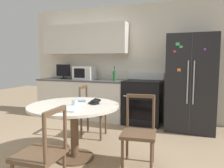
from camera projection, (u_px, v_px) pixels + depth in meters
name	position (u px, v px, depth m)	size (l,w,h in m)	color
back_wall	(120.00, 56.00, 5.08)	(5.20, 0.44, 2.60)	silver
kitchen_counter	(82.00, 98.00, 5.20)	(2.15, 0.64, 0.90)	silver
refrigerator	(191.00, 83.00, 4.20)	(0.89, 0.81, 1.83)	black
oven_range	(143.00, 102.00, 4.65)	(0.78, 0.68, 1.08)	black
microwave	(85.00, 73.00, 5.14)	(0.48, 0.35, 0.31)	white
countertop_tv	(63.00, 71.00, 5.39)	(0.37, 0.16, 0.35)	black
counter_bottle	(115.00, 75.00, 4.79)	(0.08, 0.08, 0.31)	#2D6B38
dining_table	(74.00, 115.00, 2.96)	(1.22, 1.22, 0.75)	beige
dining_chair_right	(139.00, 133.00, 2.75)	(0.47, 0.47, 0.90)	brown
dining_chair_near	(42.00, 155.00, 2.11)	(0.44, 0.44, 0.90)	brown
dining_chair_far	(92.00, 112.00, 3.84)	(0.47, 0.47, 0.90)	brown
candle_glass	(75.00, 103.00, 2.88)	(0.08, 0.08, 0.08)	silver
folded_napkin	(81.00, 100.00, 3.15)	(0.16, 0.09, 0.05)	#A3BCDB
wallet	(95.00, 102.00, 2.98)	(0.17, 0.17, 0.07)	black
mail_stack	(69.00, 109.00, 2.63)	(0.29, 0.34, 0.02)	white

